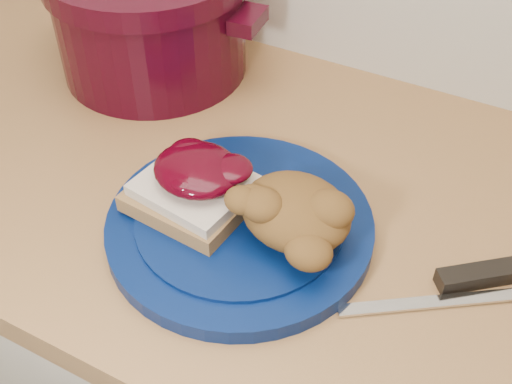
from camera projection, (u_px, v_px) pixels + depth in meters
The scene contains 6 objects.
plate at pixel (240, 226), 0.72m from camera, with size 0.30×0.30×0.02m, color #051749.
sandwich at pixel (195, 184), 0.71m from camera, with size 0.14×0.12×0.06m.
stuffing_mound at pixel (296, 212), 0.68m from camera, with size 0.12×0.11×0.06m, color brown.
butter_knife at pixel (429, 302), 0.65m from camera, with size 0.19×0.01×0.00m, color silver.
dutch_oven at pixel (151, 17), 0.92m from camera, with size 0.35×0.32×0.18m.
pepper_grinder at pixel (181, 39), 0.92m from camera, with size 0.06×0.06×0.12m.
Camera 1 is at (0.20, 0.98, 1.43)m, focal length 45.00 mm.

